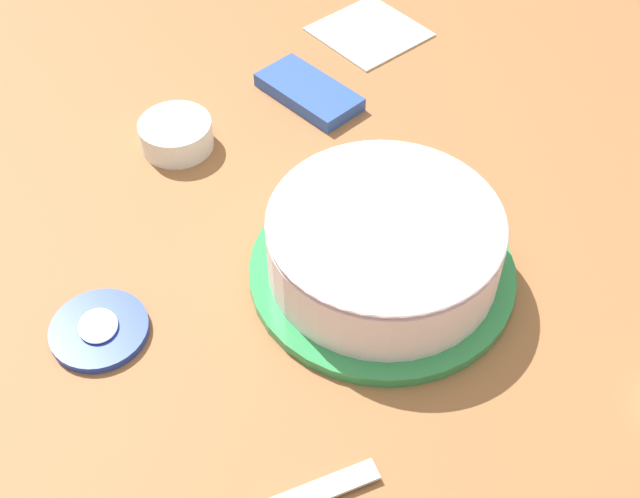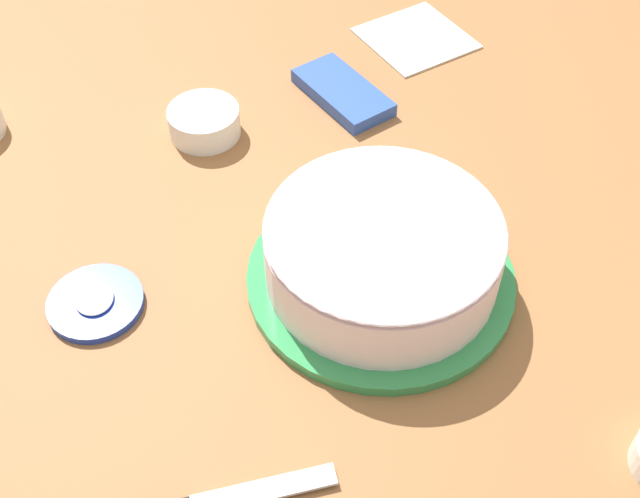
{
  "view_description": "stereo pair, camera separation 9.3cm",
  "coord_description": "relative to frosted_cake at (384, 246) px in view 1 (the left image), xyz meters",
  "views": [
    {
      "loc": [
        0.59,
        -0.2,
        0.73
      ],
      "look_at": [
        0.02,
        0.03,
        0.04
      ],
      "focal_mm": 45.18,
      "sensor_mm": 36.0,
      "label": 1
    },
    {
      "loc": [
        0.62,
        -0.11,
        0.73
      ],
      "look_at": [
        0.02,
        0.03,
        0.04
      ],
      "focal_mm": 45.18,
      "sensor_mm": 36.0,
      "label": 2
    }
  ],
  "objects": [
    {
      "name": "frosting_tub_lid",
      "position": [
        -0.04,
        -0.33,
        -0.04
      ],
      "size": [
        0.11,
        0.11,
        0.02
      ],
      "color": "#233DAD",
      "rests_on": "ground_plane"
    },
    {
      "name": "paper_napkin",
      "position": [
        -0.46,
        0.19,
        -0.05
      ],
      "size": [
        0.19,
        0.19,
        0.01
      ],
      "primitive_type": "cube",
      "rotation": [
        0.0,
        0.0,
        0.32
      ],
      "color": "white",
      "rests_on": "ground_plane"
    },
    {
      "name": "sprinkle_bowl_orange",
      "position": [
        -0.31,
        -0.16,
        -0.03
      ],
      "size": [
        0.1,
        0.1,
        0.04
      ],
      "color": "white",
      "rests_on": "ground_plane"
    },
    {
      "name": "ground_plane",
      "position": [
        -0.05,
        -0.1,
        -0.05
      ],
      "size": [
        1.54,
        1.54,
        0.0
      ],
      "primitive_type": "plane",
      "color": "#936038"
    },
    {
      "name": "frosted_cake",
      "position": [
        0.0,
        0.0,
        0.0
      ],
      "size": [
        0.31,
        0.31,
        0.11
      ],
      "color": "#339351",
      "rests_on": "ground_plane"
    },
    {
      "name": "candy_box_lower",
      "position": [
        -0.34,
        0.04,
        -0.04
      ],
      "size": [
        0.17,
        0.13,
        0.02
      ],
      "primitive_type": "cube",
      "rotation": [
        0.0,
        0.0,
        0.38
      ],
      "color": "#2D51B2",
      "rests_on": "ground_plane"
    }
  ]
}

